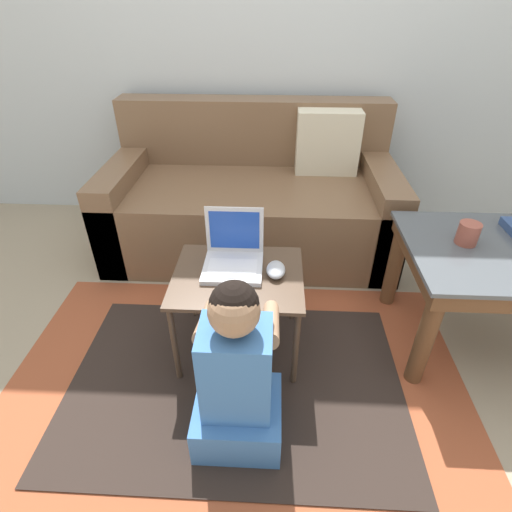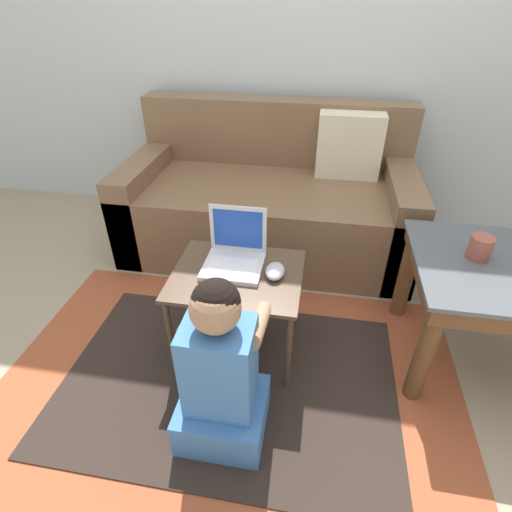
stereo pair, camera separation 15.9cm
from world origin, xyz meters
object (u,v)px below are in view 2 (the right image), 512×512
object	(u,v)px
couch	(270,200)
computer_mouse	(275,271)
person_seated	(221,375)
laptop	(234,257)
cup_on_table	(480,247)
laptop_desk	(237,283)

from	to	relation	value
couch	computer_mouse	size ratio (longest dim) A/B	14.14
couch	person_seated	world-z (taller)	couch
laptop	cup_on_table	distance (m)	0.94
laptop	person_seated	size ratio (longest dim) A/B	0.35
couch	laptop	bearing A→B (deg)	-92.02
laptop	cup_on_table	xyz separation A→B (m)	(0.93, 0.08, 0.10)
cup_on_table	computer_mouse	bearing A→B (deg)	-170.97
person_seated	couch	bearing A→B (deg)	91.02
laptop	cup_on_table	size ratio (longest dim) A/B	2.64
person_seated	cup_on_table	size ratio (longest dim) A/B	7.51
laptop_desk	person_seated	size ratio (longest dim) A/B	0.77
computer_mouse	couch	bearing A→B (deg)	99.07
laptop_desk	person_seated	world-z (taller)	person_seated
laptop_desk	cup_on_table	world-z (taller)	cup_on_table
laptop_desk	couch	bearing A→B (deg)	89.53
cup_on_table	couch	bearing A→B (deg)	139.26
person_seated	laptop_desk	bearing A→B (deg)	94.32
couch	laptop_desk	xyz separation A→B (m)	(-0.01, -0.91, 0.07)
laptop	computer_mouse	bearing A→B (deg)	-14.41
couch	computer_mouse	xyz separation A→B (m)	(0.14, -0.90, 0.14)
computer_mouse	person_seated	xyz separation A→B (m)	(-0.12, -0.43, -0.13)
couch	person_seated	bearing A→B (deg)	-88.98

